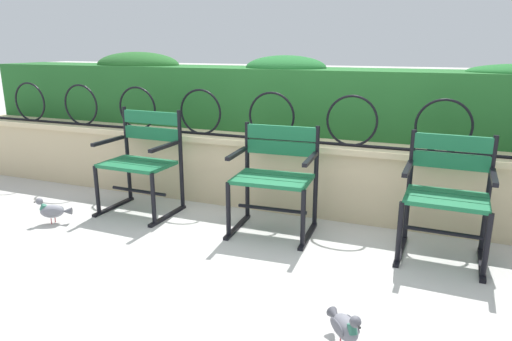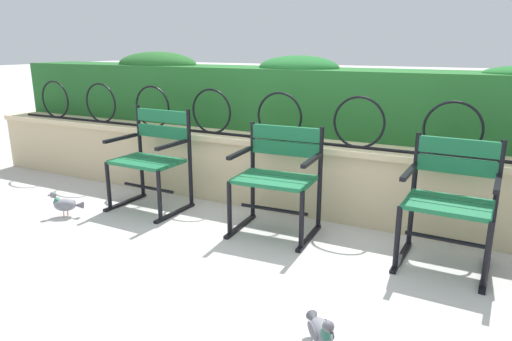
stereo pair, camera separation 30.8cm
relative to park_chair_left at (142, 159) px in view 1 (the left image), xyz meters
The scene contains 9 objects.
ground_plane 1.32m from the park_chair_left, 18.41° to the right, with size 60.00×60.00×0.00m, color #B7B5AF.
stone_wall 1.30m from the park_chair_left, 24.31° to the left, with size 7.29×0.41×0.63m.
iron_arch_fence 1.19m from the park_chair_left, 23.54° to the left, with size 6.75×0.02×0.42m.
hedge_row 1.59m from the park_chair_left, 42.65° to the left, with size 7.15×0.65×0.73m.
park_chair_left is the anchor object (origin of this frame).
park_chair_centre 1.23m from the park_chair_left, ahead, with size 0.65×0.55×0.83m.
park_chair_right 2.47m from the park_chair_left, ahead, with size 0.58×0.54×0.85m.
pigeon_near_chairs 2.44m from the park_chair_left, 32.00° to the right, with size 0.22×0.25×0.22m.
pigeon_far_side 0.84m from the park_chair_left, 132.85° to the right, with size 0.27×0.19×0.22m.
Camera 1 is at (1.20, -2.88, 1.43)m, focal length 32.50 mm.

